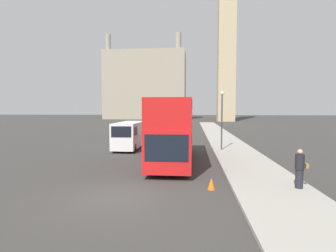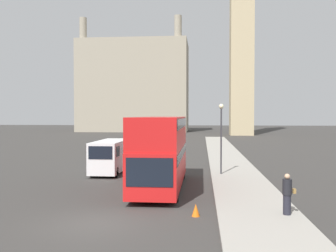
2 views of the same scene
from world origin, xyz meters
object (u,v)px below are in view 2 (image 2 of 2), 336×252
red_double_decker_bus (161,149)px  white_van (110,156)px  parked_sedan (149,143)px  pedestrian (287,194)px  street_lamp (221,127)px

red_double_decker_bus → white_van: 7.28m
white_van → parked_sedan: (-0.04, 21.46, -0.67)m
pedestrian → parked_sedan: (-10.75, 33.17, -0.37)m
street_lamp → white_van: bearing=176.1°
parked_sedan → street_lamp: bearing=-69.0°
street_lamp → parked_sedan: 23.78m
red_double_decker_bus → pedestrian: 8.81m
parked_sedan → pedestrian: bearing=-72.0°
parked_sedan → red_double_decker_bus: bearing=-80.4°
white_van → parked_sedan: white_van is taller
white_van → pedestrian: 15.87m
red_double_decker_bus → parked_sedan: (-4.58, 27.04, -1.75)m
red_double_decker_bus → parked_sedan: size_ratio=2.25×
white_van → street_lamp: size_ratio=1.14×
pedestrian → street_lamp: bearing=101.6°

